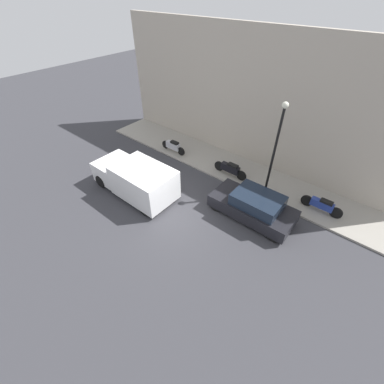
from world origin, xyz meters
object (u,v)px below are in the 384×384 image
delivery_van (135,178)px  streetlamp (276,143)px  motorcycle_blue (322,205)px  motorcycle_black (230,169)px  scooter_silver (173,146)px  parked_car (254,206)px

delivery_van → streetlamp: 7.14m
motorcycle_blue → motorcycle_black: size_ratio=0.94×
scooter_silver → motorcycle_blue: bearing=-87.6°
streetlamp → parked_car: bearing=-171.7°
parked_car → scooter_silver: size_ratio=2.09×
delivery_van → streetlamp: size_ratio=0.96×
motorcycle_black → streetlamp: size_ratio=0.43×
motorcycle_blue → scooter_silver: (-0.39, 9.31, 0.01)m
scooter_silver → motorcycle_black: bearing=-88.2°
scooter_silver → streetlamp: streetlamp is taller
scooter_silver → motorcycle_black: 4.28m
motorcycle_blue → motorcycle_black: motorcycle_black is taller
motorcycle_black → streetlamp: streetlamp is taller
parked_car → scooter_silver: (1.89, 6.85, -0.12)m
motorcycle_black → streetlamp: bearing=-94.7°
delivery_van → motorcycle_black: 5.33m
delivery_van → streetlamp: streetlamp is taller
motorcycle_blue → scooter_silver: bearing=92.4°
parked_car → scooter_silver: parked_car is taller
streetlamp → delivery_van: bearing=127.5°
parked_car → streetlamp: streetlamp is taller
delivery_van → motorcycle_blue: delivery_van is taller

